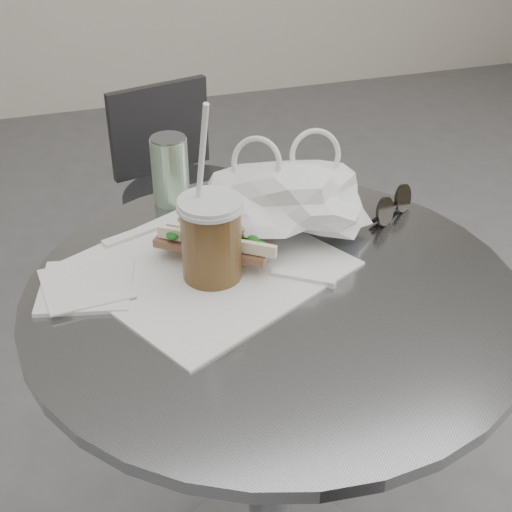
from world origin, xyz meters
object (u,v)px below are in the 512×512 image
object	(u,v)px
iced_coffee	(211,238)
sunglasses	(392,207)
chair_far	(187,230)
drink_can	(170,170)
cafe_table	(272,418)
banh_mi	(212,241)

from	to	relation	value
iced_coffee	sunglasses	world-z (taller)	iced_coffee
iced_coffee	sunglasses	size ratio (longest dim) A/B	2.74
chair_far	drink_can	distance (m)	0.78
cafe_table	drink_can	size ratio (longest dim) A/B	5.98
drink_can	iced_coffee	bearing A→B (deg)	-88.17
cafe_table	iced_coffee	distance (m)	0.36
chair_far	drink_can	world-z (taller)	drink_can
cafe_table	chair_far	size ratio (longest dim) A/B	1.07
chair_far	sunglasses	bearing A→B (deg)	91.76
chair_far	banh_mi	xyz separation A→B (m)	(-0.12, -0.82, 0.46)
banh_mi	drink_can	bearing A→B (deg)	131.40
sunglasses	banh_mi	bearing A→B (deg)	154.75
cafe_table	chair_far	world-z (taller)	cafe_table
cafe_table	drink_can	xyz separation A→B (m)	(-0.09, 0.32, 0.34)
banh_mi	sunglasses	xyz separation A→B (m)	(0.34, 0.05, -0.02)
drink_can	cafe_table	bearing A→B (deg)	-74.43
iced_coffee	sunglasses	xyz separation A→B (m)	(0.35, 0.09, -0.05)
banh_mi	iced_coffee	bearing A→B (deg)	-69.37
banh_mi	drink_can	size ratio (longest dim) A/B	1.82
cafe_table	banh_mi	size ratio (longest dim) A/B	3.29
banh_mi	drink_can	world-z (taller)	drink_can
chair_far	cafe_table	bearing A→B (deg)	72.60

